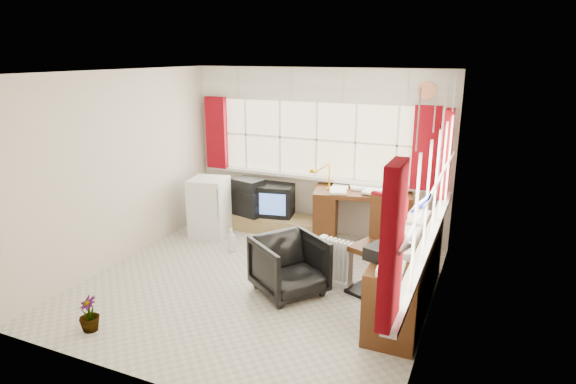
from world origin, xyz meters
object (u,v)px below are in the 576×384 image
desk (362,214)px  desk_lamp (329,171)px  office_chair (289,266)px  task_chair (381,241)px  credenza (407,272)px  crt_tv (276,200)px  mini_fridge (209,207)px  tv_bench (277,223)px  radiator (337,267)px

desk → desk_lamp: bearing=-164.7°
desk → office_chair: size_ratio=2.02×
task_chair → credenza: task_chair is taller
crt_tv → mini_fridge: (-0.84, -0.61, -0.05)m
tv_bench → crt_tv: size_ratio=2.28×
radiator → mini_fridge: size_ratio=0.65×
crt_tv → desk_lamp: bearing=-7.0°
desk → office_chair: 1.89m
radiator → mini_fridge: bearing=160.4°
office_chair → radiator: 0.61m
radiator → tv_bench: radiator is taller
radiator → tv_bench: (-1.43, 1.37, -0.11)m
desk → radiator: 1.47m
desk_lamp → office_chair: bearing=-85.9°
task_chair → credenza: bearing=-34.9°
credenza → tv_bench: size_ratio=1.43×
task_chair → mini_fridge: task_chair is taller
desk_lamp → crt_tv: bearing=173.0°
desk_lamp → tv_bench: size_ratio=0.28×
credenza → mini_fridge: (-3.15, 0.97, 0.05)m
desk_lamp → tv_bench: (-0.86, 0.05, -0.94)m
tv_bench → mini_fridge: (-0.87, -0.55, 0.32)m
credenza → mini_fridge: bearing=162.9°
desk → desk_lamp: desk_lamp is taller
task_chair → mini_fridge: bearing=165.5°
office_chair → desk: bearing=25.0°
office_chair → tv_bench: (-0.99, 1.78, -0.21)m
desk → mini_fridge: bearing=-164.0°
desk_lamp → credenza: size_ratio=0.20×
task_chair → credenza: size_ratio=0.57×
office_chair → radiator: office_chair is taller
office_chair → mini_fridge: (-1.86, 1.22, 0.11)m
desk → tv_bench: 1.38m
desk_lamp → credenza: 2.15m
desk_lamp → mini_fridge: 1.91m
desk → mini_fridge: size_ratio=1.68×
office_chair → tv_bench: size_ratio=0.53×
desk → tv_bench: (-1.34, -0.08, -0.32)m
desk_lamp → crt_tv: (-0.90, 0.11, -0.58)m
tv_bench → desk_lamp: bearing=-3.4°
crt_tv → credenza: bearing=-34.3°
radiator → credenza: (0.85, -0.15, 0.16)m
desk → crt_tv: 1.37m
task_chair → crt_tv: size_ratio=1.86×
desk → office_chair: bearing=-100.8°
crt_tv → radiator: bearing=-44.4°
tv_bench → crt_tv: 0.37m
desk → radiator: desk is taller
task_chair → desk: bearing=113.4°
desk_lamp → radiator: 1.66m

